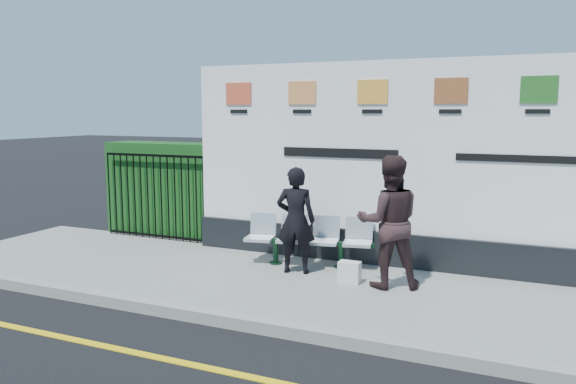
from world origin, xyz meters
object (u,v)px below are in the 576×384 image
at_px(billboard, 448,181).
at_px(woman_left, 296,220).
at_px(woman_right, 389,222).
at_px(bench, 308,252).

xyz_separation_m(billboard, woman_left, (-1.92, -0.97, -0.54)).
bearing_deg(woman_right, woman_left, -27.85).
height_order(billboard, woman_left, billboard).
relative_size(billboard, woman_right, 4.65).
height_order(bench, woman_left, woman_left).
xyz_separation_m(billboard, woman_right, (-0.57, -1.08, -0.44)).
xyz_separation_m(billboard, bench, (-1.90, -0.57, -1.10)).
relative_size(bench, woman_left, 1.24).
distance_m(woman_left, woman_right, 1.36).
height_order(bench, woman_right, woman_right).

